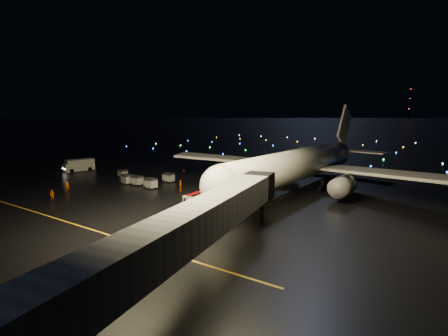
{
  "coord_description": "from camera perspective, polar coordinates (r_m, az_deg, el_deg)",
  "views": [
    {
      "loc": [
        35.84,
        -33.96,
        13.82
      ],
      "look_at": [
        4.0,
        12.0,
        5.0
      ],
      "focal_mm": 28.0,
      "sensor_mm": 36.0,
      "label": 1
    }
  ],
  "objects": [
    {
      "name": "lane_cross",
      "position": [
        49.32,
        -24.08,
        -8.1
      ],
      "size": [
        60.0,
        0.25,
        0.02
      ],
      "primitive_type": "cube",
      "color": "gold",
      "rests_on": "ground"
    },
    {
      "name": "pushback_tug",
      "position": [
        39.73,
        -4.7,
        -9.99
      ],
      "size": [
        4.35,
        3.09,
        1.87
      ],
      "primitive_type": "cube",
      "rotation": [
        0.0,
        0.0,
        -0.29
      ],
      "color": "silver",
      "rests_on": "ground"
    },
    {
      "name": "belt_loader",
      "position": [
        54.4,
        -4.64,
        -4.13
      ],
      "size": [
        6.46,
        2.58,
        3.05
      ],
      "primitive_type": null,
      "rotation": [
        0.0,
        0.0,
        -0.14
      ],
      "color": "silver",
      "rests_on": "ground"
    },
    {
      "name": "airliner",
      "position": [
        65.95,
        13.25,
        3.53
      ],
      "size": [
        56.41,
        53.7,
        15.69
      ],
      "primitive_type": null,
      "rotation": [
        0.0,
        0.0,
        -0.02
      ],
      "color": "white",
      "rests_on": "ground"
    },
    {
      "name": "taxiway_lights",
      "position": [
        145.11,
        20.29,
        3.01
      ],
      "size": [
        164.0,
        92.0,
        0.36
      ],
      "primitive_type": null,
      "color": "black",
      "rests_on": "ground"
    },
    {
      "name": "safety_cone_3",
      "position": [
        84.44,
        -6.61,
        -0.34
      ],
      "size": [
        0.49,
        0.49,
        0.52
      ],
      "primitive_type": "cone",
      "rotation": [
        0.0,
        0.0,
        0.08
      ],
      "color": "#F54200",
      "rests_on": "ground"
    },
    {
      "name": "radio_mast",
      "position": [
        780.08,
        28.05,
        9.26
      ],
      "size": [
        1.8,
        1.8,
        64.0
      ],
      "primitive_type": "cylinder",
      "color": "black",
      "rests_on": "ground"
    },
    {
      "name": "service_truck",
      "position": [
        90.56,
        -22.47,
        0.44
      ],
      "size": [
        4.5,
        8.34,
        2.93
      ],
      "primitive_type": "cube",
      "rotation": [
        0.0,
        0.0,
        -0.26
      ],
      "color": "silver",
      "rests_on": "ground"
    },
    {
      "name": "jet_bridge",
      "position": [
        20.68,
        -21.51,
        -22.28
      ],
      "size": [
        14.0,
        58.0,
        6.6
      ],
      "primitive_type": null,
      "color": "#A0A0A1",
      "rests_on": "ground"
    },
    {
      "name": "safety_cone_0",
      "position": [
        64.03,
        0.56,
        -3.29
      ],
      "size": [
        0.48,
        0.48,
        0.45
      ],
      "primitive_type": "cone",
      "rotation": [
        0.0,
        0.0,
        -0.25
      ],
      "color": "#F54200",
      "rests_on": "ground"
    },
    {
      "name": "lane_centre",
      "position": [
        56.17,
        8.52,
        -5.37
      ],
      "size": [
        0.25,
        80.0,
        0.02
      ],
      "primitive_type": "cube",
      "color": "gold",
      "rests_on": "ground"
    },
    {
      "name": "ground",
      "position": [
        336.16,
        28.71,
        5.51
      ],
      "size": [
        2000.0,
        2000.0,
        0.0
      ],
      "primitive_type": "plane",
      "color": "black",
      "rests_on": "ground"
    },
    {
      "name": "crew_a",
      "position": [
        68.52,
        -24.21,
        -2.68
      ],
      "size": [
        0.8,
        0.79,
        1.86
      ],
      "primitive_type": "imported",
      "rotation": [
        0.0,
        0.0,
        0.75
      ],
      "color": "#F56302",
      "rests_on": "ground"
    },
    {
      "name": "baggage_cart_0",
      "position": [
        66.02,
        -11.9,
        -2.47
      ],
      "size": [
        2.37,
        1.77,
        1.9
      ],
      "primitive_type": "cube",
      "rotation": [
        0.0,
        0.0,
        -0.09
      ],
      "color": "gray",
      "rests_on": "ground"
    },
    {
      "name": "crew_c",
      "position": [
        63.24,
        -7.12,
        -2.86
      ],
      "size": [
        0.94,
        1.18,
        1.87
      ],
      "primitive_type": "imported",
      "rotation": [
        0.0,
        0.0,
        -1.05
      ],
      "color": "#F56302",
      "rests_on": "ground"
    },
    {
      "name": "baggage_cart_3",
      "position": [
        71.53,
        -15.59,
        -1.76
      ],
      "size": [
        2.41,
        1.89,
        1.84
      ],
      "primitive_type": "cube",
      "rotation": [
        0.0,
        0.0,
        -0.19
      ],
      "color": "gray",
      "rests_on": "ground"
    },
    {
      "name": "safety_cone_2",
      "position": [
        65.41,
        1.0,
        -3.04
      ],
      "size": [
        0.48,
        0.48,
        0.44
      ],
      "primitive_type": "cone",
      "rotation": [
        0.0,
        0.0,
        0.29
      ],
      "color": "#F54200",
      "rests_on": "ground"
    },
    {
      "name": "baggage_cart_1",
      "position": [
        71.6,
        -9.03,
        -1.55
      ],
      "size": [
        2.11,
        1.49,
        1.77
      ],
      "primitive_type": "cube",
      "rotation": [
        0.0,
        0.0,
        -0.01
      ],
      "color": "gray",
      "rests_on": "ground"
    },
    {
      "name": "crew_b",
      "position": [
        62.36,
        -26.24,
        -3.97
      ],
      "size": [
        1.05,
        0.97,
        1.72
      ],
      "primitive_type": "imported",
      "rotation": [
        0.0,
        0.0,
        0.49
      ],
      "color": "#F56302",
      "rests_on": "ground"
    },
    {
      "name": "baggage_cart_2",
      "position": [
        69.65,
        -14.0,
        -2.01
      ],
      "size": [
        2.16,
        1.57,
        1.78
      ],
      "primitive_type": "cube",
      "rotation": [
        0.0,
        0.0,
        0.05
      ],
      "color": "gray",
      "rests_on": "ground"
    },
    {
      "name": "safety_cone_1",
      "position": [
        63.09,
        5.8,
        -3.48
      ],
      "size": [
        0.58,
        0.58,
        0.56
      ],
      "primitive_type": "cone",
      "rotation": [
        0.0,
        0.0,
        -0.21
      ],
      "color": "#F54200",
      "rests_on": "ground"
    },
    {
      "name": "baggage_cart_4",
      "position": [
        79.03,
        -16.21,
        -0.86
      ],
      "size": [
        2.12,
        1.63,
        1.65
      ],
      "primitive_type": "cube",
      "rotation": [
        0.0,
        0.0,
        -0.15
      ],
      "color": "gray",
      "rests_on": "ground"
    }
  ]
}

